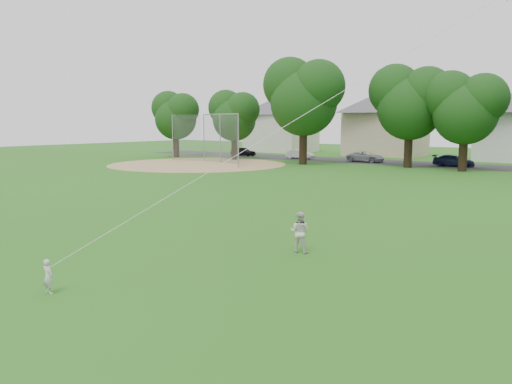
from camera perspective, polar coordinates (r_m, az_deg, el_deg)
The scene contains 7 objects.
ground at distance 13.58m, azimuth -8.84°, elevation -10.22°, with size 160.00×160.00×0.00m, color #266016.
street at distance 51.96m, azimuth 26.59°, elevation 2.45°, with size 90.00×7.00×0.01m, color #2D2D30.
dirt_infield at distance 51.28m, azimuth -6.68°, elevation 3.18°, with size 18.00×18.00×0.02m, color #9E7F51.
toddler at distance 13.51m, azimuth -22.68°, elevation -8.89°, with size 0.32×0.21×0.88m, color beige.
older_boy at distance 16.37m, azimuth 5.02°, elevation -4.56°, with size 0.66×0.51×1.35m, color silver.
kite at distance 13.34m, azimuth 4.65°, elevation 8.29°, with size 4.64×5.34×14.70m.
baseball_backstop at distance 52.76m, azimuth -4.60°, elevation 6.10°, with size 11.37×4.11×5.09m.
Camera 1 is at (9.31, -8.94, 4.21)m, focal length 35.00 mm.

